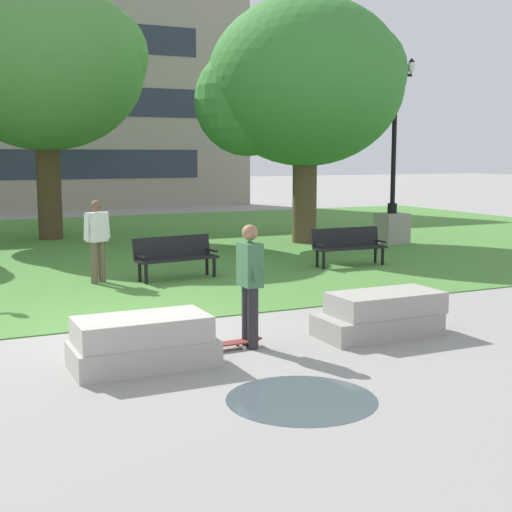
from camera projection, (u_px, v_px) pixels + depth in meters
name	position (u px, v px, depth m)	size (l,w,h in m)	color
ground_plane	(125.00, 327.00, 11.02)	(140.00, 140.00, 0.00)	gray
grass_lawn	(32.00, 250.00, 19.98)	(40.00, 20.00, 0.02)	#4C8438
concrete_block_center	(143.00, 342.00, 8.95)	(1.80, 0.90, 0.64)	#B2ADA3
concrete_block_left	(381.00, 315.00, 10.51)	(1.87, 0.90, 0.64)	#9E9991
person_skateboarder	(250.00, 278.00, 9.76)	(0.25, 0.61, 1.71)	#28282D
skateboard	(226.00, 344.00, 9.74)	(1.03, 0.27, 0.14)	maroon
puddle	(301.00, 399.00, 7.77)	(1.66, 1.66, 0.01)	#47515B
park_bench_near_left	(175.00, 255.00, 15.17)	(1.86, 0.77, 0.90)	black
park_bench_near_right	(348.00, 244.00, 16.96)	(1.82, 0.60, 0.90)	black
lamp_post_center	(392.00, 207.00, 21.19)	(1.32, 0.80, 5.44)	gray
tree_near_left	(42.00, 67.00, 21.71)	(6.42, 6.12, 7.95)	#4C3823
tree_far_right	(303.00, 84.00, 20.94)	(6.09, 5.80, 7.22)	brown
person_bystander_near_lawn	(97.00, 237.00, 14.62)	(0.63, 0.39, 1.71)	brown
building_facade_distant	(8.00, 74.00, 32.59)	(23.96, 1.03, 12.65)	gray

